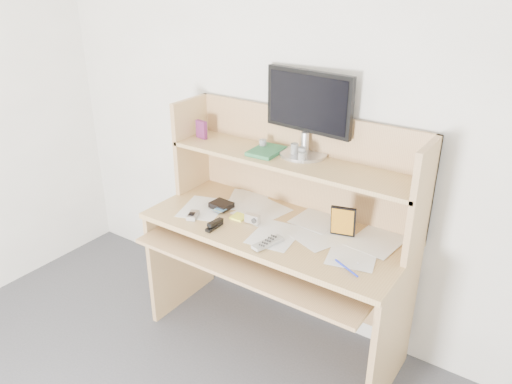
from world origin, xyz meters
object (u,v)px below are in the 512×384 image
Objects in this scene: game_case at (343,221)px; keyboard at (240,238)px; tv_remote at (268,243)px; monitor at (308,111)px; desk at (283,229)px.

keyboard is at bearing -177.11° from game_case.
game_case is at bearing 61.66° from tv_remote.
desk is at bearing -91.59° from monitor.
monitor is (0.02, 0.18, 0.62)m from desk.
desk is 0.37m from game_case.
monitor is at bearing 58.10° from keyboard.
desk is 0.24m from keyboard.
desk is 0.65m from monitor.
game_case is (0.27, 0.27, 0.08)m from tv_remote.
keyboard is 0.57m from game_case.
tv_remote is (0.24, -0.10, 0.10)m from keyboard.
desk reaches higher than tv_remote.
game_case reaches higher than keyboard.
keyboard is 2.35× the size of game_case.
game_case is 0.59m from monitor.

